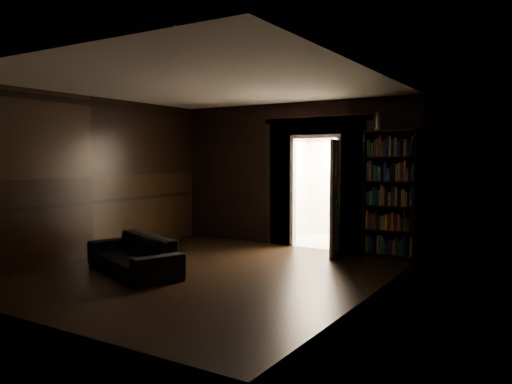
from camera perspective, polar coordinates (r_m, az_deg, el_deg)
ground at (r=7.64m, az=-5.64°, el=-9.21°), size 5.50×5.50×0.00m
room_walls at (r=8.32m, az=-1.29°, el=3.58°), size 5.02×5.61×2.84m
kitchen_alcove at (r=10.59m, az=9.33°, el=1.06°), size 2.20×1.80×2.60m
sofa at (r=7.79m, az=-13.87°, el=-6.27°), size 2.09×1.47×0.74m
bookshelf at (r=8.89m, az=15.13°, el=-0.29°), size 0.92×0.40×2.20m
refrigerator at (r=10.59m, az=12.09°, el=-1.06°), size 0.94×0.91×1.65m
door at (r=8.95m, az=8.95°, el=-0.65°), size 0.26×0.84×2.05m
figurine at (r=8.96m, az=13.73°, el=7.82°), size 0.12×0.12×0.31m
bottles at (r=10.44m, az=12.04°, el=4.08°), size 0.61×0.24×0.25m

